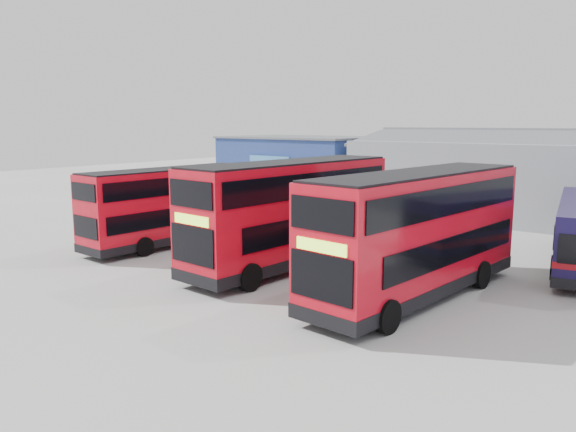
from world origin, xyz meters
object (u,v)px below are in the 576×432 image
at_px(double_decker_centre, 291,215).
at_px(double_decker_right, 418,236).
at_px(double_decker_left, 169,207).
at_px(panel_van, 255,186).
at_px(office_block, 301,167).

relative_size(double_decker_centre, double_decker_right, 1.01).
bearing_deg(double_decker_left, panel_van, -62.10).
bearing_deg(panel_van, double_decker_left, -59.64).
bearing_deg(office_block, double_decker_left, -72.95).
bearing_deg(office_block, panel_van, -100.65).
bearing_deg(double_decker_centre, double_decker_right, -2.85).
bearing_deg(double_decker_centre, panel_van, 139.34).
relative_size(office_block, double_decker_right, 1.12).
xyz_separation_m(office_block, panel_van, (-0.91, -4.82, -1.24)).
bearing_deg(double_decker_left, office_block, -70.45).
relative_size(office_block, double_decker_left, 1.30).
bearing_deg(office_block, double_decker_centre, -54.22).
bearing_deg(double_decker_left, double_decker_centre, -174.69).
bearing_deg(double_decker_left, double_decker_right, -178.73).
relative_size(office_block, panel_van, 2.17).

